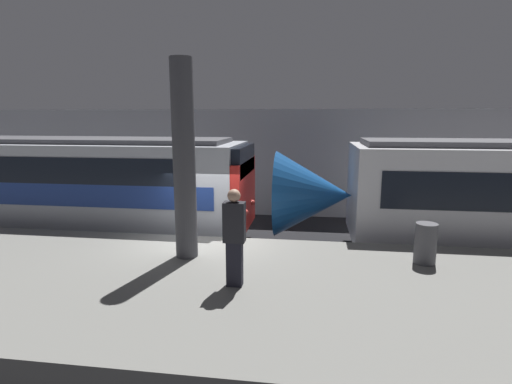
# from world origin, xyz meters

# --- Properties ---
(ground_plane) EXTENTS (120.00, 120.00, 0.00)m
(ground_plane) POSITION_xyz_m (0.00, 0.00, 0.00)
(ground_plane) COLOR black
(platform) EXTENTS (40.00, 5.45, 0.98)m
(platform) POSITION_xyz_m (0.00, -2.73, 0.49)
(platform) COLOR slate
(platform) RESTS_ON ground
(station_rear_barrier) EXTENTS (50.00, 0.15, 4.28)m
(station_rear_barrier) POSITION_xyz_m (0.00, 6.45, 2.14)
(station_rear_barrier) COLOR #939399
(station_rear_barrier) RESTS_ON ground
(support_pillar_near) EXTENTS (0.47, 0.47, 4.18)m
(support_pillar_near) POSITION_xyz_m (-0.01, -1.48, 3.07)
(support_pillar_near) COLOR #47474C
(support_pillar_near) RESTS_ON platform
(person_waiting) EXTENTS (0.38, 0.24, 1.77)m
(person_waiting) POSITION_xyz_m (1.32, -2.85, 1.92)
(person_waiting) COLOR black
(person_waiting) RESTS_ON platform
(trash_bin) EXTENTS (0.44, 0.44, 0.85)m
(trash_bin) POSITION_xyz_m (5.01, -1.20, 1.41)
(trash_bin) COLOR #4C4C51
(trash_bin) RESTS_ON platform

